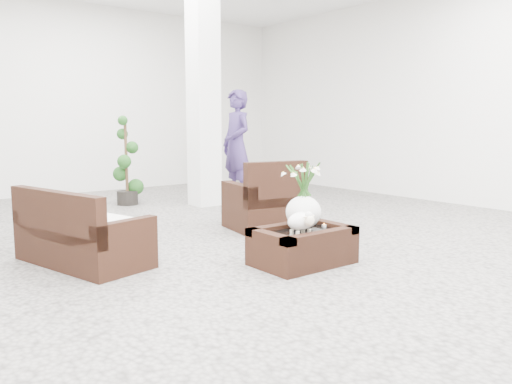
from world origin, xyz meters
TOP-DOWN VIEW (x-y plane):
  - ground at (0.00, 0.00)m, footprint 11.00×11.00m
  - column at (1.20, 2.80)m, footprint 0.40×0.40m
  - coffee_table at (0.06, -0.73)m, footprint 0.90×0.60m
  - sheep_figurine at (-0.06, -0.83)m, footprint 0.28×0.23m
  - planter_narcissus at (0.16, -0.63)m, footprint 0.44×0.44m
  - tealight at (0.36, -0.71)m, footprint 0.04×0.04m
  - armchair at (0.79, 0.77)m, footprint 0.94×0.91m
  - loveseat at (-1.55, 0.55)m, footprint 0.97×1.46m
  - topiary at (0.23, 3.59)m, footprint 0.37×0.37m
  - shopper at (1.95, 2.97)m, footprint 0.51×0.72m

SIDE VIEW (x-z plane):
  - ground at x=0.00m, z-range 0.00..0.00m
  - coffee_table at x=0.06m, z-range 0.00..0.31m
  - tealight at x=0.36m, z-range 0.31..0.34m
  - loveseat at x=-1.55m, z-range 0.00..0.72m
  - sheep_figurine at x=-0.06m, z-range 0.31..0.52m
  - armchair at x=0.79m, z-range 0.00..0.86m
  - topiary at x=0.23m, z-range 0.00..1.40m
  - planter_narcissus at x=0.16m, z-range 0.31..1.11m
  - shopper at x=1.95m, z-range 0.00..1.87m
  - column at x=1.20m, z-range 0.00..3.50m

